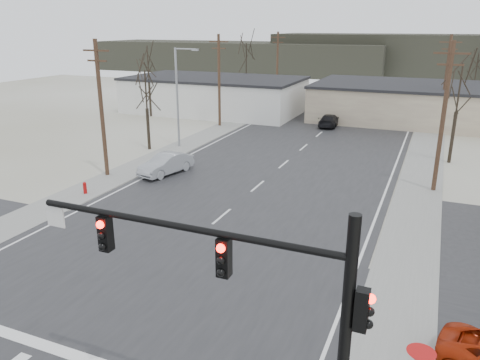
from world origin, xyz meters
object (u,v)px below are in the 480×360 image
object	(u,v)px
sedan_crossing	(166,164)
car_far_b	(313,94)
traffic_signal_mast	(266,301)
fire_hydrant	(85,188)
car_far_a	(330,120)

from	to	relation	value
sedan_crossing	car_far_b	xyz separation A→B (m)	(0.49, 42.26, -0.07)
traffic_signal_mast	car_far_b	world-z (taller)	traffic_signal_mast
fire_hydrant	car_far_b	world-z (taller)	car_far_b
fire_hydrant	sedan_crossing	world-z (taller)	sedan_crossing
car_far_b	fire_hydrant	bearing A→B (deg)	-71.85
sedan_crossing	car_far_b	bearing A→B (deg)	102.70
traffic_signal_mast	fire_hydrant	distance (m)	23.39
fire_hydrant	car_far_a	xyz separation A→B (m)	(10.28, 28.41, 0.27)
fire_hydrant	car_far_b	size ratio (longest dim) A/B	0.21
traffic_signal_mast	car_far_a	bearing A→B (deg)	100.39
car_far_b	traffic_signal_mast	bearing A→B (deg)	-54.65
traffic_signal_mast	fire_hydrant	bearing A→B (deg)	141.87
traffic_signal_mast	sedan_crossing	world-z (taller)	traffic_signal_mast
sedan_crossing	car_far_a	xyz separation A→B (m)	(7.58, 22.41, -0.09)
car_far_a	sedan_crossing	bearing A→B (deg)	70.22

